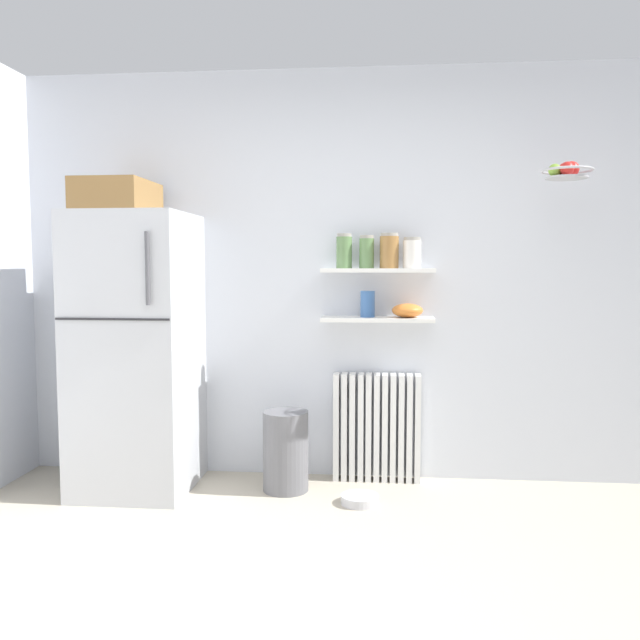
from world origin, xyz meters
The scene contains 15 objects.
ground_plane centered at (0.00, 0.50, 0.00)m, with size 7.04×7.04×0.00m, color #B2A893.
back_wall centered at (0.00, 2.05, 1.30)m, with size 7.04×0.10×2.60m, color silver.
refrigerator centered at (-1.36, 1.65, 0.88)m, with size 0.67×0.74×1.87m.
radiator centered at (0.10, 1.92, 0.34)m, with size 0.55×0.12×0.68m.
wall_shelf_lower centered at (0.10, 1.89, 1.03)m, with size 0.70×0.22×0.03m, color white.
wall_shelf_upper centered at (0.10, 1.89, 1.34)m, with size 0.70×0.22×0.03m, color white.
storage_jar_0 centered at (-0.11, 1.89, 1.46)m, with size 0.10×0.10×0.21m.
storage_jar_1 centered at (0.03, 1.89, 1.45)m, with size 0.09×0.09×0.20m.
storage_jar_2 centered at (0.17, 1.89, 1.46)m, with size 0.12×0.12×0.22m.
storage_jar_3 centered at (0.31, 1.89, 1.44)m, with size 0.11×0.11×0.19m.
vase centered at (0.04, 1.89, 1.13)m, with size 0.09×0.09×0.16m, color #38609E.
shelf_bowl centered at (0.28, 1.89, 1.09)m, with size 0.19×0.19×0.09m, color orange.
trash_bin centered at (-0.45, 1.68, 0.24)m, with size 0.28×0.28×0.49m, color slate.
pet_food_bowl centered at (0.01, 1.49, 0.03)m, with size 0.22×0.22×0.05m, color #B7B7BC.
hanging_fruit_basket centered at (1.14, 1.62, 1.89)m, with size 0.28×0.28×0.10m.
Camera 1 is at (0.13, -2.18, 1.36)m, focal length 36.81 mm.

